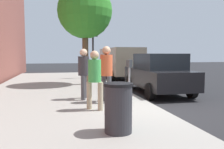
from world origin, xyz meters
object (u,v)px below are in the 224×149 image
(pedestrian_bystander, at_px, (95,76))
(traffic_signal, at_px, (94,42))
(pedestrian_at_meter, at_px, (106,69))
(trash_bin, at_px, (118,108))
(parking_officer, at_px, (84,70))
(parking_meter, at_px, (129,71))
(street_tree, at_px, (85,12))
(parked_van_far, at_px, (120,61))
(parked_sedan_near, at_px, (158,73))

(pedestrian_bystander, xyz_separation_m, traffic_signal, (8.80, -1.33, 1.44))
(pedestrian_at_meter, xyz_separation_m, pedestrian_bystander, (-0.97, 0.54, -0.12))
(pedestrian_at_meter, bearing_deg, trash_bin, -110.88)
(parking_officer, xyz_separation_m, trash_bin, (-3.67, -0.32, -0.55))
(parking_officer, distance_m, traffic_signal, 7.43)
(parking_meter, distance_m, street_tree, 5.57)
(street_tree, bearing_deg, parked_van_far, -37.37)
(pedestrian_bystander, height_order, parking_officer, parking_officer)
(traffic_signal, bearing_deg, pedestrian_at_meter, 174.27)
(street_tree, bearing_deg, parked_sedan_near, -132.99)
(trash_bin, bearing_deg, pedestrian_at_meter, -6.96)
(parked_van_far, height_order, trash_bin, parked_van_far)
(parking_officer, relative_size, parked_van_far, 0.34)
(parking_officer, bearing_deg, pedestrian_bystander, -71.70)
(pedestrian_bystander, xyz_separation_m, street_tree, (5.72, -0.37, 2.82))
(pedestrian_bystander, height_order, street_tree, street_tree)
(parking_meter, height_order, trash_bin, parking_meter)
(parked_sedan_near, relative_size, trash_bin, 4.40)
(parking_officer, bearing_deg, street_tree, 96.21)
(parked_van_far, relative_size, traffic_signal, 1.45)
(traffic_signal, relative_size, trash_bin, 3.56)
(parking_officer, distance_m, parked_sedan_near, 3.70)
(pedestrian_bystander, relative_size, street_tree, 0.32)
(pedestrian_bystander, distance_m, parking_officer, 1.65)
(pedestrian_bystander, bearing_deg, parked_van_far, 18.77)
(pedestrian_at_meter, relative_size, parked_sedan_near, 0.42)
(street_tree, bearing_deg, traffic_signal, -17.18)
(parking_meter, distance_m, parking_officer, 1.62)
(pedestrian_at_meter, xyz_separation_m, parked_sedan_near, (2.03, -2.74, -0.36))
(pedestrian_at_meter, distance_m, pedestrian_bystander, 1.12)
(pedestrian_bystander, height_order, parked_van_far, parked_van_far)
(parking_meter, bearing_deg, pedestrian_bystander, 126.66)
(street_tree, bearing_deg, parking_meter, -168.46)
(parking_officer, bearing_deg, traffic_signal, 91.82)
(pedestrian_at_meter, height_order, traffic_signal, traffic_signal)
(pedestrian_at_meter, relative_size, traffic_signal, 0.51)
(pedestrian_bystander, relative_size, trash_bin, 1.68)
(pedestrian_at_meter, distance_m, street_tree, 5.46)
(pedestrian_at_meter, height_order, parked_van_far, parked_van_far)
(parked_van_far, xyz_separation_m, traffic_signal, (-0.73, 1.96, 1.32))
(street_tree, height_order, traffic_signal, street_tree)
(parking_meter, relative_size, street_tree, 0.27)
(parked_sedan_near, distance_m, parked_van_far, 6.53)
(pedestrian_at_meter, bearing_deg, traffic_signal, 70.35)
(parked_sedan_near, distance_m, street_tree, 5.02)
(parking_officer, height_order, parked_van_far, parked_van_far)
(trash_bin, bearing_deg, traffic_signal, -6.07)
(parked_sedan_near, bearing_deg, parked_van_far, -0.01)
(parking_officer, relative_size, trash_bin, 1.77)
(parking_meter, relative_size, parked_van_far, 0.27)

